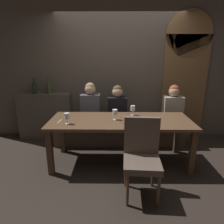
{
  "coord_description": "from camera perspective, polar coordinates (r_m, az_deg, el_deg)",
  "views": [
    {
      "loc": [
        -0.1,
        -2.87,
        1.71
      ],
      "look_at": [
        -0.13,
        0.08,
        0.84
      ],
      "focal_mm": 31.04,
      "sensor_mm": 36.0,
      "label": 1
    }
  ],
  "objects": [
    {
      "name": "wine_bottle_pale_label",
      "position": [
        4.18,
        -18.07,
        6.82
      ],
      "size": [
        0.08,
        0.08,
        0.33
      ],
      "color": "#384728",
      "rests_on": "back_counter"
    },
    {
      "name": "wine_glass_far_left",
      "position": [
        3.23,
        6.13,
        0.97
      ],
      "size": [
        0.08,
        0.08,
        0.16
      ],
      "color": "silver",
      "rests_on": "dining_table"
    },
    {
      "name": "chair_near_side",
      "position": [
        2.46,
        8.73,
        -11.67
      ],
      "size": [
        0.46,
        0.46,
        0.98
      ],
      "color": "brown",
      "rests_on": "ground"
    },
    {
      "name": "wine_glass_end_right",
      "position": [
        2.88,
        -13.14,
        -1.28
      ],
      "size": [
        0.08,
        0.08,
        0.16
      ],
      "color": "silver",
      "rests_on": "dining_table"
    },
    {
      "name": "diner_far_end",
      "position": [
        3.87,
        17.49,
        1.96
      ],
      "size": [
        0.36,
        0.24,
        0.73
      ],
      "color": "#9E9384",
      "rests_on": "banquette_bench"
    },
    {
      "name": "wine_glass_near_left",
      "position": [
        2.99,
        0.88,
        -0.12
      ],
      "size": [
        0.08,
        0.08,
        0.16
      ],
      "color": "silver",
      "rests_on": "dining_table"
    },
    {
      "name": "dining_table",
      "position": [
        3.06,
        2.47,
        -3.82
      ],
      "size": [
        2.2,
        0.84,
        0.74
      ],
      "color": "#493422",
      "rests_on": "ground"
    },
    {
      "name": "arched_door",
      "position": [
        4.28,
        20.78,
        10.77
      ],
      "size": [
        0.9,
        0.05,
        2.55
      ],
      "color": "brown",
      "rests_on": "ground"
    },
    {
      "name": "wine_bottle_dark_red",
      "position": [
        4.27,
        -21.84,
        6.64
      ],
      "size": [
        0.08,
        0.08,
        0.33
      ],
      "color": "black",
      "rests_on": "back_counter"
    },
    {
      "name": "back_wall_tiled",
      "position": [
        4.09,
        2.07,
        13.48
      ],
      "size": [
        6.0,
        0.12,
        3.0
      ],
      "primitive_type": "cube",
      "color": "brown",
      "rests_on": "ground"
    },
    {
      "name": "back_counter",
      "position": [
        4.35,
        -18.91,
        -0.99
      ],
      "size": [
        1.1,
        0.28,
        0.95
      ],
      "primitive_type": "cube",
      "color": "#494138",
      "rests_on": "ground"
    },
    {
      "name": "fork_on_table",
      "position": [
        3.04,
        -15.18,
        -2.72
      ],
      "size": [
        0.04,
        0.17,
        0.01
      ],
      "primitive_type": "cube",
      "rotation": [
        0.0,
        0.0,
        -0.12
      ],
      "color": "silver",
      "rests_on": "dining_table"
    },
    {
      "name": "diner_bearded",
      "position": [
        3.7,
        1.6,
        2.0
      ],
      "size": [
        0.36,
        0.24,
        0.72
      ],
      "color": "black",
      "rests_on": "banquette_bench"
    },
    {
      "name": "diner_redhead",
      "position": [
        3.72,
        -6.32,
        2.38
      ],
      "size": [
        0.36,
        0.24,
        0.77
      ],
      "color": "#4C515B",
      "rests_on": "banquette_bench"
    },
    {
      "name": "ground",
      "position": [
        3.34,
        2.33,
        -14.38
      ],
      "size": [
        9.0,
        9.0,
        0.0
      ],
      "primitive_type": "plane",
      "color": "black"
    },
    {
      "name": "banquette_bench",
      "position": [
        3.86,
        2.07,
        -6.13
      ],
      "size": [
        2.5,
        0.44,
        0.45
      ],
      "color": "#4A3C2E",
      "rests_on": "ground"
    }
  ]
}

